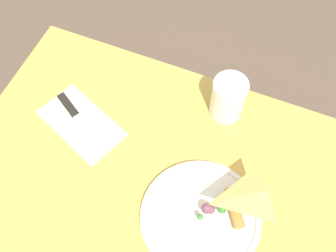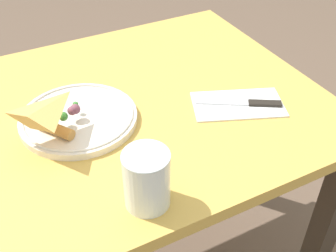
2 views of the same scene
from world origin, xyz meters
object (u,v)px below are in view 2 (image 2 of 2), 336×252
butter_knife (243,103)px  plate_pizza (77,117)px  milk_glass (147,181)px  dining_table (123,147)px  napkin_folded (238,104)px

butter_knife → plate_pizza: bearing=13.3°
milk_glass → butter_knife: (-0.32, -0.16, -0.04)m
dining_table → plate_pizza: bearing=6.4°
plate_pizza → napkin_folded: bearing=162.7°
plate_pizza → milk_glass: size_ratio=2.31×
napkin_folded → plate_pizza: bearing=-17.3°
milk_glass → napkin_folded: bearing=-151.6°
plate_pizza → napkin_folded: size_ratio=1.09×
dining_table → butter_knife: bearing=153.8°
milk_glass → napkin_folded: milk_glass is taller
plate_pizza → napkin_folded: (-0.35, 0.11, -0.01)m
milk_glass → dining_table: bearing=-102.5°
dining_table → plate_pizza: plate_pizza is taller
dining_table → butter_knife: (-0.26, 0.13, 0.13)m
plate_pizza → milk_glass: 0.28m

